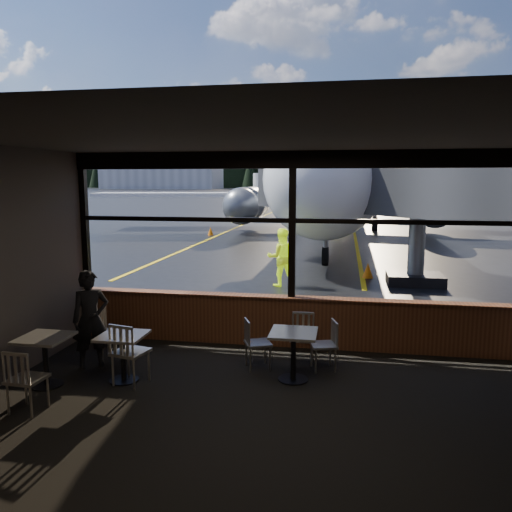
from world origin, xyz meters
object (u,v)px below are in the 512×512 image
(chair_near_w, at_px, (258,344))
(chair_mid_s, at_px, (131,353))
(passenger, at_px, (91,319))
(cone_wing, at_px, (211,231))
(chair_mid_w, at_px, (115,333))
(airliner, at_px, (338,136))
(chair_near_e, at_px, (323,346))
(chair_left_s, at_px, (27,380))
(cafe_table_mid, at_px, (123,358))
(cafe_table_near, at_px, (293,356))
(jet_bridge, at_px, (446,197))
(chair_near_n, at_px, (302,339))
(cafe_table_left, at_px, (46,361))
(cone_nose, at_px, (368,270))
(ground_crew, at_px, (281,257))

(chair_near_w, height_order, chair_mid_s, chair_mid_s)
(passenger, xyz_separation_m, cone_wing, (-3.36, 19.63, -0.56))
(chair_mid_w, bearing_deg, airliner, 160.45)
(chair_near_e, distance_m, chair_left_s, 4.29)
(passenger, distance_m, cone_wing, 19.92)
(cafe_table_mid, height_order, chair_mid_w, chair_mid_w)
(cafe_table_near, distance_m, chair_mid_w, 3.07)
(jet_bridge, distance_m, chair_near_n, 7.44)
(airliner, relative_size, chair_mid_s, 38.00)
(cone_wing, bearing_deg, chair_mid_s, -78.04)
(cafe_table_mid, xyz_separation_m, chair_near_n, (2.58, 1.23, 0.05))
(chair_near_n, bearing_deg, cone_wing, -72.23)
(chair_left_s, bearing_deg, cafe_table_left, 110.82)
(cafe_table_near, xyz_separation_m, cafe_table_left, (-3.54, -0.84, -0.00))
(jet_bridge, height_order, chair_mid_s, jet_bridge)
(chair_near_w, xyz_separation_m, chair_mid_w, (-2.44, -0.01, 0.04))
(chair_mid_s, bearing_deg, chair_near_n, 40.79)
(chair_mid_s, bearing_deg, cone_nose, 79.70)
(cafe_table_near, height_order, cone_nose, cafe_table_near)
(cafe_table_near, height_order, chair_near_n, chair_near_n)
(cafe_table_left, bearing_deg, chair_near_n, 23.78)
(chair_near_n, xyz_separation_m, chair_mid_s, (-2.43, -1.30, 0.07))
(chair_mid_w, bearing_deg, chair_mid_s, 25.33)
(chair_near_w, bearing_deg, ground_crew, 160.70)
(chair_left_s, distance_m, cone_wing, 21.53)
(chair_left_s, distance_m, ground_crew, 8.76)
(chair_near_n, relative_size, chair_mid_s, 0.86)
(chair_near_w, distance_m, chair_mid_w, 2.44)
(chair_left_s, distance_m, cone_nose, 11.18)
(cone_wing, bearing_deg, passenger, -80.28)
(jet_bridge, bearing_deg, chair_near_n, -117.85)
(chair_near_e, xyz_separation_m, passenger, (-3.69, -0.50, 0.39))
(chair_near_e, bearing_deg, chair_near_w, 79.38)
(ground_crew, bearing_deg, passenger, 54.85)
(cafe_table_near, distance_m, cone_nose, 8.60)
(jet_bridge, distance_m, chair_mid_w, 9.51)
(jet_bridge, height_order, cone_wing, jet_bridge)
(airliner, relative_size, chair_near_e, 45.00)
(cafe_table_mid, relative_size, ground_crew, 0.44)
(chair_mid_w, height_order, cone_nose, chair_mid_w)
(chair_mid_w, distance_m, ground_crew, 6.75)
(chair_near_e, relative_size, chair_near_n, 0.98)
(chair_mid_w, relative_size, cone_nose, 1.92)
(chair_near_n, distance_m, chair_mid_w, 3.14)
(chair_near_e, height_order, ground_crew, ground_crew)
(airliner, distance_m, chair_left_s, 25.37)
(jet_bridge, relative_size, chair_near_n, 14.05)
(cafe_table_left, height_order, chair_near_w, chair_near_w)
(passenger, bearing_deg, jet_bridge, 10.09)
(cafe_table_mid, bearing_deg, airliner, 83.44)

